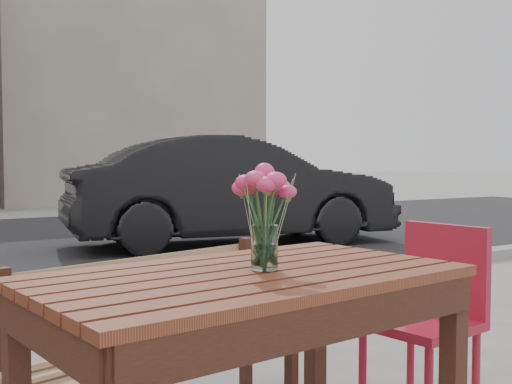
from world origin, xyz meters
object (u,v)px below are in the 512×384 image
(main_table, at_px, (247,314))
(red_chair, at_px, (431,307))
(main_vase, at_px, (264,204))
(parked_car, at_px, (232,191))

(main_table, relative_size, red_chair, 1.62)
(main_table, height_order, main_vase, main_vase)
(red_chair, height_order, main_vase, main_vase)
(red_chair, height_order, parked_car, parked_car)
(red_chair, relative_size, main_vase, 2.59)
(main_table, bearing_deg, main_vase, -17.89)
(red_chair, relative_size, parked_car, 0.20)
(main_table, bearing_deg, red_chair, 8.46)
(main_table, distance_m, red_chair, 1.17)
(main_table, bearing_deg, parked_car, 54.46)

